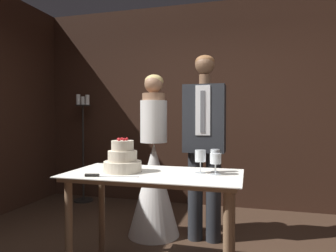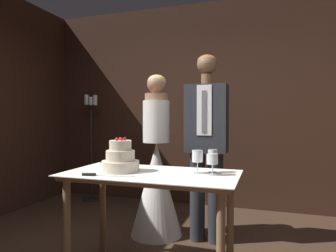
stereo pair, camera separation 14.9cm
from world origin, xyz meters
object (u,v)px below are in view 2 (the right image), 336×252
wine_glass_far (213,157)px  bride (156,177)px  wine_glass_near (197,157)px  candle_stand (91,145)px  cake_table (151,188)px  wine_glass_middle (212,160)px  groom (207,139)px  tiered_cake (120,159)px  cake_knife (98,175)px

wine_glass_far → bride: bearing=136.4°
wine_glass_near → candle_stand: bearing=139.7°
bride → candle_stand: (-1.40, 0.96, 0.21)m
cake_table → wine_glass_middle: wine_glass_middle is taller
candle_stand → wine_glass_far: bearing=-37.7°
cake_table → wine_glass_far: size_ratio=7.49×
wine_glass_middle → groom: 0.81m
bride → cake_table: bearing=-72.2°
cake_table → tiered_cake: size_ratio=4.51×
groom → candle_stand: bearing=153.7°
wine_glass_far → candle_stand: (-2.11, 1.63, -0.11)m
tiered_cake → wine_glass_far: (0.69, 0.18, 0.02)m
cake_table → wine_glass_middle: (0.46, 0.05, 0.23)m
wine_glass_near → wine_glass_middle: bearing=-16.0°
bride → groom: size_ratio=0.91×
tiered_cake → candle_stand: size_ratio=0.18×
tiered_cake → cake_knife: tiered_cake is taller
wine_glass_middle → wine_glass_far: bearing=98.1°
groom → tiered_cake: bearing=-120.9°
wine_glass_middle → wine_glass_far: (-0.01, 0.10, 0.01)m
cake_knife → wine_glass_near: wine_glass_near is taller
cake_knife → groom: (0.58, 1.07, 0.20)m
cake_knife → groom: bearing=48.8°
cake_knife → wine_glass_near: bearing=13.5°
wine_glass_near → groom: (-0.08, 0.75, 0.09)m
cake_table → tiered_cake: (-0.24, -0.02, 0.21)m
tiered_cake → groom: 1.00m
groom → candle_stand: size_ratio=1.17×
wine_glass_far → candle_stand: 2.67m
cake_table → candle_stand: (-1.67, 1.79, 0.12)m
wine_glass_far → groom: bearing=104.8°
tiered_cake → groom: (0.51, 0.85, 0.11)m
wine_glass_near → candle_stand: (-2.01, 1.71, -0.11)m
wine_glass_near → groom: 0.76m
wine_glass_near → groom: size_ratio=0.09×
cake_knife → cake_table: bearing=24.6°
cake_knife → bride: 1.09m
tiered_cake → cake_knife: bearing=-107.3°
cake_table → bride: 0.88m
wine_glass_middle → candle_stand: bearing=140.8°
wine_glass_far → cake_knife: bearing=-152.5°
tiered_cake → wine_glass_far: size_ratio=1.66×
cake_table → bride: (-0.27, 0.83, -0.09)m
wine_glass_far → bride: (-0.71, 0.68, -0.32)m
wine_glass_middle → groom: size_ratio=0.08×
cake_table → groom: (0.27, 0.83, 0.32)m
wine_glass_far → groom: (-0.18, 0.68, 0.09)m
cake_table → wine_glass_near: size_ratio=7.52×
bride → wine_glass_middle: bearing=-47.1°
cake_knife → groom: 1.23m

